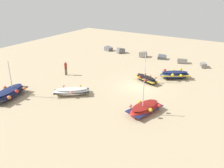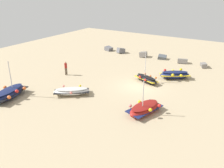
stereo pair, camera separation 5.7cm
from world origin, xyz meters
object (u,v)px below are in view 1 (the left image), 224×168
Objects in this scene: fishing_boat_2 at (9,93)px; fishing_boat_3 at (146,79)px; fishing_boat_0 at (72,91)px; fishing_boat_1 at (145,108)px; fishing_boat_4 at (175,75)px; person_walking at (66,67)px.

fishing_boat_2 is 1.23× the size of fishing_boat_3.
fishing_boat_2 is at bearing -110.30° from fishing_boat_3.
fishing_boat_1 is (8.04, 0.41, 0.07)m from fishing_boat_0.
fishing_boat_4 is at bearing 15.57° from fishing_boat_0.
fishing_boat_2 is at bearing 122.52° from person_walking.
fishing_boat_4 is 13.40m from person_walking.
person_walking is at bearing 164.12° from fishing_boat_2.
fishing_boat_0 is 0.88× the size of fishing_boat_2.
fishing_boat_2 reaches higher than fishing_boat_3.
person_walking is (-12.52, 3.75, 0.57)m from fishing_boat_1.
fishing_boat_3 reaches higher than fishing_boat_0.
fishing_boat_1 is 2.18× the size of person_walking.
fishing_boat_0 is 6.16m from fishing_boat_2.
fishing_boat_3 is (9.89, 11.11, -0.09)m from fishing_boat_2.
fishing_boat_2 is at bearing -165.42° from fishing_boat_4.
fishing_boat_0 is 1.09× the size of fishing_boat_3.
fishing_boat_0 is 8.85m from fishing_boat_3.
fishing_boat_1 is 9.77m from fishing_boat_4.
person_walking is at bearing 172.30° from fishing_boat_4.
fishing_boat_3 is at bearing 38.24° from fishing_boat_1.
fishing_boat_2 is 2.48× the size of person_walking.
fishing_boat_4 is at bearing 18.18° from fishing_boat_1.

